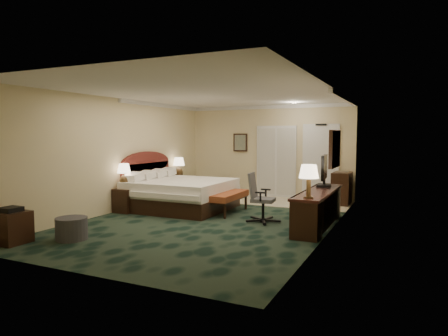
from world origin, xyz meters
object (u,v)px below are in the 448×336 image
at_px(lamp_near, 124,176).
at_px(lamp_far, 179,168).
at_px(nightstand_far, 179,188).
at_px(bed, 181,195).
at_px(tv, 324,171).
at_px(ottoman, 72,229).
at_px(minibar, 342,188).
at_px(side_table, 11,227).
at_px(bed_bench, 228,203).
at_px(desk_chair, 263,198).
at_px(desk, 318,209).
at_px(nightstand_near, 126,200).

distance_m(lamp_near, lamp_far, 2.48).
bearing_deg(nightstand_far, bed, -56.75).
bearing_deg(lamp_far, tv, -17.33).
bearing_deg(ottoman, lamp_near, 108.29).
height_order(nightstand_far, ottoman, nightstand_far).
height_order(lamp_near, lamp_far, lamp_far).
distance_m(lamp_far, minibar, 4.62).
height_order(ottoman, minibar, minibar).
xyz_separation_m(nightstand_far, ottoman, (0.77, -4.84, -0.08)).
bearing_deg(side_table, bed_bench, 60.64).
bearing_deg(lamp_near, desk_chair, 5.62).
xyz_separation_m(bed, desk, (3.47, -0.50, 0.00)).
bearing_deg(desk, bed, 171.89).
bearing_deg(nightstand_near, minibar, 36.12).
height_order(nightstand_far, desk, desk).
height_order(nightstand_near, ottoman, nightstand_near).
bearing_deg(side_table, bed, 76.33).
bearing_deg(side_table, tv, 43.04).
bearing_deg(bed_bench, desk_chair, -29.55).
height_order(ottoman, tv, tv).
distance_m(bed_bench, desk, 2.27).
bearing_deg(side_table, nightstand_near, 90.66).
xyz_separation_m(desk, minibar, (0.02, 2.88, 0.06)).
bearing_deg(bed_bench, tv, 3.59).
bearing_deg(minibar, bed, -145.61).
bearing_deg(tv, lamp_far, 156.32).
distance_m(bed_bench, desk_chair, 1.26).
bearing_deg(side_table, lamp_far, 90.81).
relative_size(ottoman, minibar, 0.64).
relative_size(lamp_near, desk, 0.24).
distance_m(lamp_near, bed_bench, 2.55).
distance_m(nightstand_near, desk_chair, 3.36).
bearing_deg(nightstand_far, tv, -16.78).
xyz_separation_m(lamp_near, desk, (4.50, 0.41, -0.50)).
height_order(lamp_far, minibar, lamp_far).
xyz_separation_m(bed, minibar, (3.49, 2.39, 0.06)).
bearing_deg(side_table, minibar, 54.86).
distance_m(lamp_near, ottoman, 2.63).
distance_m(bed_bench, tv, 2.34).
height_order(ottoman, side_table, side_table).
xyz_separation_m(lamp_far, desk_chair, (3.38, -2.15, -0.34)).
bearing_deg(nightstand_near, tv, 13.47).
xyz_separation_m(nightstand_far, lamp_far, (-0.04, 0.06, 0.59)).
distance_m(side_table, desk, 5.61).
bearing_deg(minibar, bed_bench, -133.22).
height_order(lamp_near, tv, tv).
xyz_separation_m(lamp_far, tv, (4.48, -1.40, 0.21)).
bearing_deg(lamp_near, desk, 5.18).
bearing_deg(ottoman, bed_bench, 65.94).
xyz_separation_m(nightstand_far, desk_chair, (3.34, -2.09, 0.25)).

